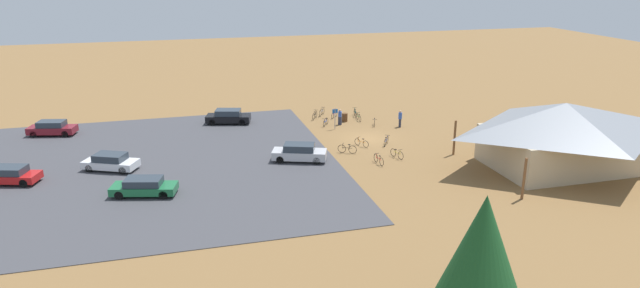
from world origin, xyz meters
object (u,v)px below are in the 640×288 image
bicycle_silver_lone_east (322,112)px  visitor_crossing_yard (340,117)px  bicycle_blue_mid_cluster (326,122)px  bicycle_blue_yard_center (386,141)px  car_maroon_inner_stall (52,128)px  bicycle_black_near_sign (347,149)px  bicycle_red_front_row (379,160)px  bicycle_yellow_back_row (397,154)px  bicycle_green_trailside (359,117)px  car_green_front_row (144,187)px  bicycle_black_edge_south (315,115)px  bicycle_white_yard_left (375,122)px  bicycle_teal_yard_front (355,113)px  bicycle_orange_by_bin (362,143)px  bicycle_purple_near_porch (334,115)px  car_black_second_row (228,117)px  lot_sign (335,116)px  trash_bin (345,117)px  visitor_by_pavilion (400,118)px  pine_far_west (482,249)px  car_silver_end_stall (299,153)px  bike_pavilion (563,131)px  car_white_far_end (111,162)px  car_red_near_entry (10,175)px

bicycle_silver_lone_east → visitor_crossing_yard: bearing=101.0°
bicycle_blue_mid_cluster → bicycle_blue_yard_center: bearing=115.2°
car_maroon_inner_stall → visitor_crossing_yard: (-28.27, 3.84, 0.12)m
bicycle_black_near_sign → bicycle_red_front_row: bicycle_black_near_sign is taller
bicycle_yellow_back_row → visitor_crossing_yard: 11.42m
bicycle_black_near_sign → car_maroon_inner_stall: car_maroon_inner_stall is taller
bicycle_green_trailside → car_green_front_row: car_green_front_row is taller
car_green_front_row → bicycle_black_edge_south: bearing=-135.5°
visitor_crossing_yard → bicycle_blue_mid_cluster: bearing=-3.5°
bicycle_red_front_row → bicycle_white_yard_left: bearing=-109.0°
bicycle_teal_yard_front → bicycle_black_edge_south: bearing=-2.5°
bicycle_orange_by_bin → car_green_front_row: size_ratio=0.30×
bicycle_blue_mid_cluster → visitor_crossing_yard: visitor_crossing_yard is taller
bicycle_purple_near_porch → car_black_second_row: (11.44, -0.66, 0.42)m
bicycle_white_yard_left → bicycle_black_near_sign: bearing=54.5°
lot_sign → bicycle_blue_yard_center: 7.03m
bicycle_green_trailside → car_black_second_row: (13.59, -2.49, 0.41)m
car_black_second_row → car_green_front_row: bearing=65.3°
bicycle_red_front_row → bicycle_teal_yard_front: size_ratio=0.96×
bicycle_blue_mid_cluster → trash_bin: bearing=-157.6°
car_green_front_row → car_black_second_row: car_black_second_row is taller
trash_bin → bicycle_orange_by_bin: bearing=82.7°
bicycle_blue_mid_cluster → visitor_by_pavilion: size_ratio=0.80×
bicycle_green_trailside → trash_bin: bearing=-1.8°
car_green_front_row → car_black_second_row: size_ratio=1.01×
bicycle_purple_near_porch → visitor_crossing_yard: (0.27, 2.86, 0.52)m
visitor_crossing_yard → pine_far_west: bearing=82.6°
bicycle_black_near_sign → bicycle_blue_mid_cluster: (-0.58, -9.01, -0.02)m
bicycle_teal_yard_front → car_silver_end_stall: (9.29, 12.61, 0.40)m
car_silver_end_stall → visitor_by_pavilion: size_ratio=2.78×
bicycle_black_edge_south → bicycle_blue_mid_cluster: bicycle_black_edge_south is taller
pine_far_west → bicycle_orange_by_bin: 28.20m
bicycle_white_yard_left → bicycle_orange_by_bin: bearing=59.8°
pine_far_west → visitor_crossing_yard: size_ratio=4.18×
bicycle_orange_by_bin → pine_far_west: bearing=81.1°
car_silver_end_stall → bicycle_silver_lone_east: bearing=-112.7°
bicycle_blue_yard_center → visitor_crossing_yard: (2.12, -7.65, 0.50)m
bike_pavilion → bicycle_black_near_sign: (15.86, -7.93, -2.71)m
bicycle_black_edge_south → bicycle_blue_mid_cluster: (-0.41, 2.83, -0.03)m
bicycle_green_trailside → visitor_by_pavilion: 4.81m
car_green_front_row → lot_sign: bearing=-145.3°
bicycle_red_front_row → bicycle_yellow_back_row: (-2.07, -0.99, 0.00)m
lot_sign → trash_bin: bearing=-126.4°
lot_sign → visitor_by_pavilion: 6.78m
pine_far_west → car_white_far_end: size_ratio=1.49×
bicycle_black_near_sign → bicycle_red_front_row: 3.76m
bicycle_orange_by_bin → car_maroon_inner_stall: size_ratio=0.31×
bicycle_blue_yard_center → bicycle_orange_by_bin: size_ratio=0.96×
car_red_near_entry → car_white_far_end: bearing=-171.7°
bicycle_blue_mid_cluster → car_maroon_inner_stall: (26.75, -3.75, 0.38)m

